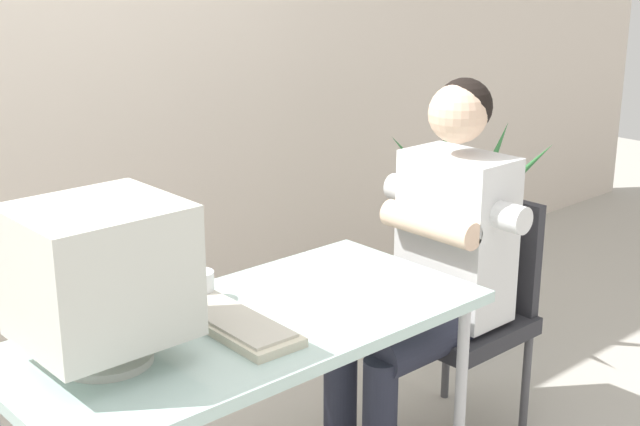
# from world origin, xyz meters

# --- Properties ---
(desk) EXTENTS (1.34, 0.63, 0.72)m
(desk) POSITION_xyz_m (0.00, 0.00, 0.67)
(desk) COLOR #B7B7BC
(desk) RESTS_ON ground_plane
(crt_monitor) EXTENTS (0.38, 0.34, 0.40)m
(crt_monitor) POSITION_xyz_m (-0.40, 0.04, 0.95)
(crt_monitor) COLOR silver
(crt_monitor) RESTS_ON desk
(keyboard) EXTENTS (0.17, 0.44, 0.03)m
(keyboard) POSITION_xyz_m (-0.05, -0.01, 0.74)
(keyboard) COLOR beige
(keyboard) RESTS_ON desk
(office_chair) EXTENTS (0.42, 0.42, 0.86)m
(office_chair) POSITION_xyz_m (0.99, 0.03, 0.48)
(office_chair) COLOR #4C4C51
(office_chair) RESTS_ON ground_plane
(person_seated) EXTENTS (0.74, 0.56, 1.28)m
(person_seated) POSITION_xyz_m (0.79, 0.03, 0.69)
(person_seated) COLOR silver
(person_seated) RESTS_ON ground_plane
(potted_plant) EXTENTS (0.68, 0.66, 0.98)m
(potted_plant) POSITION_xyz_m (1.52, 0.47, 0.38)
(potted_plant) COLOR silver
(potted_plant) RESTS_ON ground_plane
(desk_mug) EXTENTS (0.08, 0.09, 0.09)m
(desk_mug) POSITION_xyz_m (-0.01, 0.21, 0.77)
(desk_mug) COLOR white
(desk_mug) RESTS_ON desk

